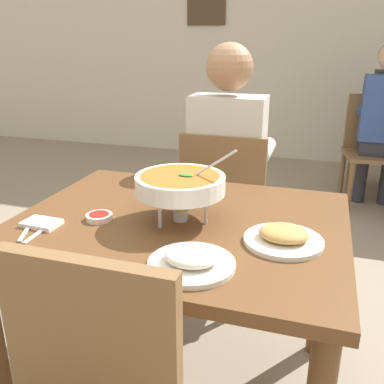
# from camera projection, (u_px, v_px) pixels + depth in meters

# --- Properties ---
(cafe_rear_partition) EXTENTS (10.00, 0.10, 3.00)m
(cafe_rear_partition) POSITION_uv_depth(u_px,v_px,m) (292.00, 22.00, 4.54)
(cafe_rear_partition) COLOR beige
(cafe_rear_partition) RESTS_ON ground_plane
(dining_table_main) EXTENTS (1.12, 0.90, 0.74)m
(dining_table_main) POSITION_uv_depth(u_px,v_px,m) (179.00, 250.00, 1.48)
(dining_table_main) COLOR brown
(dining_table_main) RESTS_ON ground_plane
(chair_diner_main) EXTENTS (0.44, 0.44, 0.90)m
(chair_diner_main) POSITION_uv_depth(u_px,v_px,m) (226.00, 206.00, 2.18)
(chair_diner_main) COLOR brown
(chair_diner_main) RESTS_ON ground_plane
(diner_main) EXTENTS (0.40, 0.45, 1.31)m
(diner_main) POSITION_uv_depth(u_px,v_px,m) (228.00, 160.00, 2.12)
(diner_main) COLOR #2D2D38
(diner_main) RESTS_ON ground_plane
(curry_bowl) EXTENTS (0.33, 0.30, 0.26)m
(curry_bowl) POSITION_uv_depth(u_px,v_px,m) (180.00, 184.00, 1.40)
(curry_bowl) COLOR silver
(curry_bowl) RESTS_ON dining_table_main
(rice_plate) EXTENTS (0.24, 0.24, 0.06)m
(rice_plate) POSITION_uv_depth(u_px,v_px,m) (191.00, 260.00, 1.14)
(rice_plate) COLOR white
(rice_plate) RESTS_ON dining_table_main
(appetizer_plate) EXTENTS (0.24, 0.24, 0.06)m
(appetizer_plate) POSITION_uv_depth(u_px,v_px,m) (284.00, 237.00, 1.27)
(appetizer_plate) COLOR white
(appetizer_plate) RESTS_ON dining_table_main
(sauce_dish) EXTENTS (0.09, 0.09, 0.02)m
(sauce_dish) POSITION_uv_depth(u_px,v_px,m) (99.00, 217.00, 1.44)
(sauce_dish) COLOR white
(sauce_dish) RESTS_ON dining_table_main
(napkin_folded) EXTENTS (0.12, 0.09, 0.02)m
(napkin_folded) POSITION_uv_depth(u_px,v_px,m) (42.00, 223.00, 1.39)
(napkin_folded) COLOR white
(napkin_folded) RESTS_ON dining_table_main
(fork_utensil) EXTENTS (0.08, 0.16, 0.01)m
(fork_utensil) POSITION_uv_depth(u_px,v_px,m) (27.00, 230.00, 1.36)
(fork_utensil) COLOR silver
(fork_utensil) RESTS_ON dining_table_main
(spoon_utensil) EXTENTS (0.02, 0.17, 0.01)m
(spoon_utensil) POSITION_uv_depth(u_px,v_px,m) (40.00, 232.00, 1.34)
(spoon_utensil) COLOR silver
(spoon_utensil) RESTS_ON dining_table_main
(chair_bg_left) EXTENTS (0.50, 0.50, 0.90)m
(chair_bg_left) POSITION_uv_depth(u_px,v_px,m) (372.00, 144.00, 3.47)
(chair_bg_left) COLOR brown
(chair_bg_left) RESTS_ON ground_plane
(patron_bg_left) EXTENTS (0.40, 0.45, 1.31)m
(patron_bg_left) POSITION_uv_depth(u_px,v_px,m) (384.00, 117.00, 3.30)
(patron_bg_left) COLOR #2D2D38
(patron_bg_left) RESTS_ON ground_plane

